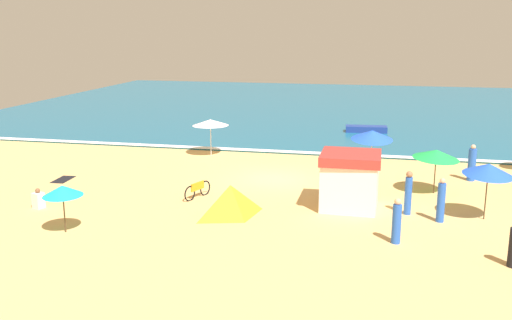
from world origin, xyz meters
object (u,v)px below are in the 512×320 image
Objects in this scene: parked_bicycle at (198,190)px; beachgoer_1 at (408,193)px; beach_umbrella_4 at (63,191)px; beachgoer_2 at (397,222)px; beach_tent at (230,201)px; beach_umbrella_3 at (210,122)px; beachgoer_3 at (441,201)px; lifeguard_cabana at (350,180)px; beachgoer_0 at (472,164)px; small_boat_0 at (366,129)px; beach_umbrella_0 at (488,169)px; beachgoer_6 at (38,200)px; beach_umbrella_5 at (436,154)px; beach_umbrella_2 at (372,135)px.

parked_bicycle is 0.92× the size of beachgoer_1.
beachgoer_2 is (12.34, 1.59, -0.85)m from beach_umbrella_4.
beachgoer_2 reaches higher than beach_tent.
beach_umbrella_3 is 1.44× the size of beach_umbrella_4.
beachgoer_3 is at bearing -37.57° from beach_umbrella_3.
beachgoer_2 is at bearing -122.60° from beachgoer_3.
lifeguard_cabana is at bearing 27.64° from beach_umbrella_4.
beachgoer_1 is 3.51m from beachgoer_2.
beachgoer_0 is 7.12m from beachgoer_1.
beachgoer_2 is at bearing -85.43° from small_boat_0.
beachgoer_3 is at bearing -158.21° from beach_umbrella_0.
beach_umbrella_0 is at bearing 8.16° from beachgoer_6.
beachgoer_6 is (-16.92, -6.13, -1.51)m from beach_umbrella_5.
beachgoer_6 is (-18.95, -8.91, -0.49)m from beachgoer_0.
lifeguard_cabana is at bearing -90.46° from small_boat_0.
beach_umbrella_5 is at bearing 39.24° from lifeguard_cabana.
beachgoer_3 is (1.78, 2.78, 0.06)m from beachgoer_2.
small_boat_0 is (0.15, 18.23, -0.92)m from lifeguard_cabana.
beach_umbrella_3 reaches higher than beachgoer_0.
beach_umbrella_4 is 14.81m from beachgoer_3.
beach_umbrella_4 is at bearing -152.36° from lifeguard_cabana.
lifeguard_cabana is at bearing 0.42° from parked_bicycle.
beach_umbrella_0 is at bearing 21.79° from beachgoer_3.
small_boat_0 is (-3.55, 19.32, -0.54)m from beachgoer_3.
beachgoer_2 reaches higher than beachgoer_6.
small_boat_0 is (-0.61, 11.66, -1.72)m from beach_umbrella_2.
beach_umbrella_2 is (-4.74, 6.95, -0.06)m from beach_umbrella_0.
beachgoer_6 is (-13.89, -9.62, -1.66)m from beach_umbrella_2.
beach_umbrella_5 reaches higher than beachgoer_3.
beachgoer_6 is at bearing -110.02° from beach_umbrella_3.
small_boat_0 is at bearing 76.56° from beach_tent.
lifeguard_cabana reaches higher than parked_bicycle.
small_boat_0 is at bearing 46.81° from beach_umbrella_3.
parked_bicycle is (1.99, -8.65, -1.66)m from beach_umbrella_3.
beachgoer_1 is 1.10× the size of beachgoer_2.
beach_tent is (4.15, -10.84, -1.37)m from beach_umbrella_3.
beach_umbrella_3 is (-8.90, 8.60, 0.80)m from lifeguard_cabana.
lifeguard_cabana is 13.52m from beachgoer_6.
beachgoer_3 is at bearing -16.47° from lifeguard_cabana.
beach_umbrella_4 reaches higher than beach_tent.
beach_umbrella_0 is 18.90m from beachgoer_6.
beachgoer_0 is at bearing 68.18° from beachgoer_2.
beachgoer_0 is 1.11× the size of beachgoer_2.
beach_tent is at bearing -172.22° from beachgoer_3.
beachgoer_2 is (6.66, -1.63, 0.14)m from beach_tent.
beachgoer_2 is at bearing -23.46° from parked_bicycle.
beach_umbrella_4 is at bearing -158.55° from beachgoer_1.
beachgoer_1 is at bearing 14.37° from beach_tent.
beach_umbrella_2 reaches higher than beachgoer_1.
beach_umbrella_2 is 5.24m from beachgoer_0.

